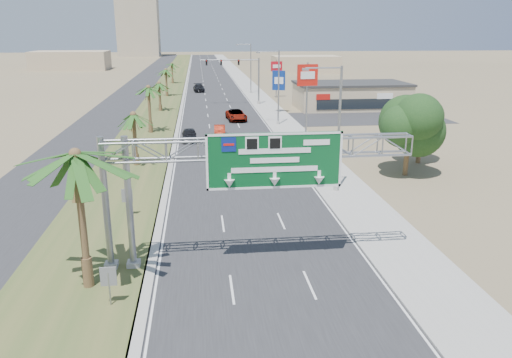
{
  "coord_description": "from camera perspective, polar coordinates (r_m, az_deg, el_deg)",
  "views": [
    {
      "loc": [
        -3.37,
        -15.53,
        12.56
      ],
      "look_at": [
        -0.16,
        12.29,
        4.2
      ],
      "focal_mm": 35.0,
      "sensor_mm": 36.0,
      "label": 1
    }
  ],
  "objects": [
    {
      "name": "streetlight_far",
      "position": [
        104.37,
        -0.71,
        12.3
      ],
      "size": [
        3.27,
        0.44,
        10.0
      ],
      "color": "gray",
      "rests_on": "ground"
    },
    {
      "name": "car_mid_lane",
      "position": [
        62.34,
        -4.17,
        5.55
      ],
      "size": [
        1.47,
        3.89,
        1.27
      ],
      "primitive_type": "imported",
      "rotation": [
        0.0,
        0.0,
        -0.03
      ],
      "color": "maroon",
      "rests_on": "ground"
    },
    {
      "name": "signal_mast",
      "position": [
        88.25,
        -1.02,
        11.61
      ],
      "size": [
        10.28,
        0.71,
        8.0
      ],
      "color": "gray",
      "rests_on": "ground"
    },
    {
      "name": "store_building",
      "position": [
        86.03,
        10.77,
        9.29
      ],
      "size": [
        18.0,
        10.0,
        4.0
      ],
      "primitive_type": "cube",
      "color": "tan",
      "rests_on": "ground"
    },
    {
      "name": "tower_distant",
      "position": [
        267.11,
        -13.34,
        17.26
      ],
      "size": [
        20.0,
        16.0,
        35.0
      ],
      "primitive_type": "cube",
      "color": "tan",
      "rests_on": "ground"
    },
    {
      "name": "building_distant_left",
      "position": [
        180.65,
        -20.4,
        12.59
      ],
      "size": [
        24.0,
        14.0,
        6.0
      ],
      "primitive_type": "cube",
      "color": "tan",
      "rests_on": "ground"
    },
    {
      "name": "oak_near",
      "position": [
        46.11,
        17.11,
        5.86
      ],
      "size": [
        4.5,
        4.5,
        6.8
      ],
      "color": "brown",
      "rests_on": "ground"
    },
    {
      "name": "palm_row_e",
      "position": [
        100.99,
        -10.27,
        12.13
      ],
      "size": [
        3.99,
        3.99,
        6.15
      ],
      "color": "brown",
      "rests_on": "ground"
    },
    {
      "name": "median_grass",
      "position": [
        126.32,
        -9.72,
        10.72
      ],
      "size": [
        7.0,
        300.0,
        0.12
      ],
      "primitive_type": "cube",
      "color": "#3C5224",
      "rests_on": "ground"
    },
    {
      "name": "oak_far",
      "position": [
        51.05,
        18.39,
        5.92
      ],
      "size": [
        3.5,
        3.5,
        5.6
      ],
      "color": "brown",
      "rests_on": "ground"
    },
    {
      "name": "building_distant_right",
      "position": [
        159.38,
        5.67,
        12.93
      ],
      "size": [
        20.0,
        12.0,
        5.0
      ],
      "primitive_type": "cube",
      "color": "tan",
      "rests_on": "ground"
    },
    {
      "name": "sidewalk_right",
      "position": [
        126.7,
        -1.19,
        10.96
      ],
      "size": [
        4.0,
        300.0,
        0.1
      ],
      "primitive_type": "cube",
      "color": "#9E9B93",
      "rests_on": "ground"
    },
    {
      "name": "palm_near",
      "position": [
        24.88,
        -19.96,
        2.54
      ],
      "size": [
        5.7,
        5.7,
        8.35
      ],
      "color": "brown",
      "rests_on": "ground"
    },
    {
      "name": "pole_sign_red_near",
      "position": [
        57.97,
        5.89,
        11.2
      ],
      "size": [
        2.42,
        0.65,
        9.1
      ],
      "color": "gray",
      "rests_on": "ground"
    },
    {
      "name": "pole_sign_red_far",
      "position": [
        97.7,
        2.36,
        12.49
      ],
      "size": [
        2.22,
        0.68,
        7.09
      ],
      "color": "gray",
      "rests_on": "ground"
    },
    {
      "name": "streetlight_mid",
      "position": [
        68.81,
        2.42,
        10.05
      ],
      "size": [
        3.27,
        0.44,
        10.0
      ],
      "color": "gray",
      "rests_on": "ground"
    },
    {
      "name": "sign_gantry",
      "position": [
        26.37,
        -1.35,
        2.35
      ],
      "size": [
        16.75,
        1.24,
        7.5
      ],
      "color": "gray",
      "rests_on": "ground"
    },
    {
      "name": "car_left_lane",
      "position": [
        59.49,
        -7.65,
        5.01
      ],
      "size": [
        1.8,
        4.3,
        1.45
      ],
      "primitive_type": "imported",
      "rotation": [
        0.0,
        0.0,
        0.02
      ],
      "color": "black",
      "rests_on": "ground"
    },
    {
      "name": "road",
      "position": [
        126.2,
        -5.1,
        10.86
      ],
      "size": [
        12.0,
        300.0,
        0.02
      ],
      "primitive_type": "cube",
      "color": "#28282B",
      "rests_on": "ground"
    },
    {
      "name": "pole_sign_blue",
      "position": [
        79.18,
        2.61,
        11.04
      ],
      "size": [
        1.97,
        1.0,
        6.79
      ],
      "color": "gray",
      "rests_on": "ground"
    },
    {
      "name": "median_signback_b",
      "position": [
        35.69,
        -14.51,
        -2.06
      ],
      "size": [
        0.75,
        0.08,
        2.08
      ],
      "color": "gray",
      "rests_on": "ground"
    },
    {
      "name": "car_far",
      "position": [
        108.76,
        -6.55,
        10.3
      ],
      "size": [
        2.56,
        5.53,
        1.56
      ],
      "primitive_type": "imported",
      "rotation": [
        0.0,
        0.0,
        0.07
      ],
      "color": "black",
      "rests_on": "ground"
    },
    {
      "name": "palm_row_f",
      "position": [
        125.92,
        -9.59,
        12.83
      ],
      "size": [
        3.99,
        3.99,
        5.75
      ],
      "color": "brown",
      "rests_on": "ground"
    },
    {
      "name": "opposing_road",
      "position": [
        126.89,
        -12.93,
        10.54
      ],
      "size": [
        8.0,
        300.0,
        0.02
      ],
      "primitive_type": "cube",
      "color": "#28282B",
      "rests_on": "ground"
    },
    {
      "name": "streetlight_near",
      "position": [
        39.8,
        9.15,
        5.02
      ],
      "size": [
        3.27,
        0.44,
        10.0
      ],
      "color": "gray",
      "rests_on": "ground"
    },
    {
      "name": "palm_row_b",
      "position": [
        48.53,
        -13.85,
        7.06
      ],
      "size": [
        3.99,
        3.99,
        5.95
      ],
      "color": "brown",
      "rests_on": "ground"
    },
    {
      "name": "median_signback_a",
      "position": [
        24.62,
        -16.5,
        -10.93
      ],
      "size": [
        0.75,
        0.08,
        2.08
      ],
      "color": "gray",
      "rests_on": "ground"
    },
    {
      "name": "palm_row_d",
      "position": [
        82.16,
        -11.01,
        10.64
      ],
      "size": [
        3.99,
        3.99,
        5.45
      ],
      "color": "brown",
      "rests_on": "ground"
    },
    {
      "name": "palm_row_c",
      "position": [
        64.19,
        -12.21,
        10.09
      ],
      "size": [
        3.99,
        3.99,
        6.75
      ],
      "color": "brown",
      "rests_on": "ground"
    },
    {
      "name": "car_right_lane",
      "position": [
        72.85,
        -2.28,
        7.3
      ],
      "size": [
        3.01,
        5.74,
        1.54
      ],
      "primitive_type": "imported",
      "rotation": [
        0.0,
        0.0,
        0.08
      ],
      "color": "gray",
      "rests_on": "ground"
    }
  ]
}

